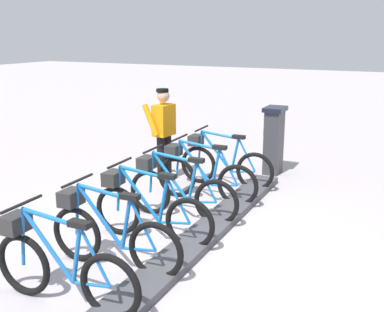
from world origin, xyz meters
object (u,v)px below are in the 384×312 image
at_px(bike_docked_3, 147,209).
at_px(bike_docked_5, 58,265).
at_px(payment_kiosk, 274,139).
at_px(bike_docked_1, 202,175).
at_px(bike_docked_4, 109,233).
at_px(bike_docked_2, 178,190).
at_px(bike_docked_0, 222,162).
at_px(worker_near_rack, 163,130).

height_order(bike_docked_3, bike_docked_5, same).
distance_m(payment_kiosk, bike_docked_1, 2.09).
relative_size(payment_kiosk, bike_docked_5, 0.74).
height_order(bike_docked_3, bike_docked_4, same).
bearing_deg(bike_docked_3, bike_docked_5, 90.00).
relative_size(bike_docked_1, bike_docked_3, 1.00).
xyz_separation_m(bike_docked_2, bike_docked_4, (0.00, 1.66, 0.00)).
bearing_deg(bike_docked_4, bike_docked_5, 90.00).
height_order(bike_docked_0, bike_docked_4, same).
relative_size(bike_docked_1, bike_docked_5, 1.00).
bearing_deg(bike_docked_5, worker_near_rack, -74.62).
distance_m(bike_docked_3, worker_near_rack, 2.72).
height_order(bike_docked_0, bike_docked_5, same).
bearing_deg(worker_near_rack, bike_docked_3, 114.87).
height_order(payment_kiosk, bike_docked_2, payment_kiosk).
distance_m(payment_kiosk, bike_docked_5, 5.36).
bearing_deg(bike_docked_1, bike_docked_3, 90.00).
distance_m(bike_docked_5, worker_near_rack, 4.27).
distance_m(bike_docked_0, bike_docked_2, 1.66).
distance_m(bike_docked_2, bike_docked_4, 1.66).
distance_m(bike_docked_0, bike_docked_4, 3.32).
relative_size(bike_docked_0, bike_docked_4, 1.00).
bearing_deg(bike_docked_2, bike_docked_4, 90.00).
bearing_deg(bike_docked_3, bike_docked_0, -90.00).
height_order(bike_docked_0, worker_near_rack, worker_near_rack).
bearing_deg(worker_near_rack, bike_docked_2, 125.18).
bearing_deg(bike_docked_2, bike_docked_1, -90.00).
height_order(bike_docked_1, worker_near_rack, worker_near_rack).
height_order(payment_kiosk, bike_docked_1, payment_kiosk).
relative_size(payment_kiosk, bike_docked_2, 0.74).
xyz_separation_m(bike_docked_1, bike_docked_3, (0.00, 1.66, 0.00)).
height_order(bike_docked_2, bike_docked_3, same).
relative_size(bike_docked_2, bike_docked_4, 1.00).
relative_size(bike_docked_5, worker_near_rack, 1.04).
bearing_deg(bike_docked_2, bike_docked_0, -90.00).
relative_size(bike_docked_4, bike_docked_5, 1.00).
xyz_separation_m(bike_docked_0, bike_docked_5, (0.00, 4.16, 0.00)).
distance_m(bike_docked_0, worker_near_rack, 1.22).
relative_size(payment_kiosk, bike_docked_1, 0.74).
bearing_deg(bike_docked_0, bike_docked_3, 90.00).
relative_size(bike_docked_0, bike_docked_1, 1.00).
height_order(bike_docked_1, bike_docked_2, same).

